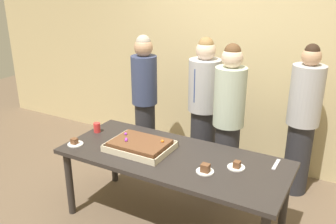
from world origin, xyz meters
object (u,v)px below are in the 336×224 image
party_table (173,163)px  plated_slice_near_right (205,169)px  person_striped_tie_right (228,120)px  person_far_right_suit (204,107)px  person_green_shirt_behind (145,99)px  sheet_cake (140,145)px  plated_slice_far_left (236,166)px  plated_slice_near_left (75,143)px  person_serving_front (303,120)px  drink_cup_nearest (97,128)px  cake_server_utensil (276,164)px

party_table → plated_slice_near_right: plated_slice_near_right is taller
party_table → person_striped_tie_right: person_striped_tie_right is taller
person_far_right_suit → person_green_shirt_behind: bearing=-67.5°
sheet_cake → plated_slice_far_left: size_ratio=3.90×
party_table → person_green_shirt_behind: person_green_shirt_behind is taller
party_table → plated_slice_near_left: bearing=-164.7°
plated_slice_near_left → plated_slice_far_left: plated_slice_far_left is taller
plated_slice_far_left → person_serving_front: bearing=73.2°
plated_slice_far_left → plated_slice_near_right: bearing=-136.2°
party_table → person_far_right_suit: 1.06m
party_table → plated_slice_far_left: size_ratio=13.84×
drink_cup_nearest → person_serving_front: size_ratio=0.06×
party_table → plated_slice_near_right: bearing=-19.1°
cake_server_utensil → person_serving_front: bearing=86.7°
plated_slice_near_right → person_striped_tie_right: person_striped_tie_right is taller
cake_server_utensil → person_green_shirt_behind: (-1.71, 0.58, 0.14)m
plated_slice_near_right → drink_cup_nearest: size_ratio=1.50×
plated_slice_near_right → cake_server_utensil: 0.64m
sheet_cake → person_striped_tie_right: bearing=53.3°
plated_slice_far_left → cake_server_utensil: plated_slice_far_left is taller
sheet_cake → person_green_shirt_behind: (-0.52, 0.90, 0.11)m
plated_slice_near_left → person_striped_tie_right: bearing=40.1°
sheet_cake → plated_slice_near_left: sheet_cake is taller
person_serving_front → person_striped_tie_right: person_striped_tie_right is taller
plated_slice_near_left → plated_slice_near_right: 1.32m
party_table → cake_server_utensil: size_ratio=10.38×
plated_slice_far_left → person_green_shirt_behind: person_green_shirt_behind is taller
plated_slice_near_left → drink_cup_nearest: (-0.01, 0.34, 0.03)m
person_striped_tie_right → person_far_right_suit: size_ratio=1.01×
cake_server_utensil → person_striped_tie_right: person_striped_tie_right is taller
cake_server_utensil → person_green_shirt_behind: person_green_shirt_behind is taller
plated_slice_near_right → person_far_right_suit: size_ratio=0.09×
drink_cup_nearest → cake_server_utensil: 1.82m
sheet_cake → cake_server_utensil: 1.23m
party_table → plated_slice_near_right: size_ratio=13.84×
plated_slice_far_left → drink_cup_nearest: bearing=179.1°
party_table → person_green_shirt_behind: bearing=134.5°
plated_slice_near_left → plated_slice_near_right: size_ratio=1.00×
cake_server_utensil → sheet_cake: bearing=-165.0°
sheet_cake → cake_server_utensil: size_ratio=2.92×
person_striped_tie_right → plated_slice_near_left: bearing=-13.2°
sheet_cake → plated_slice_far_left: (0.91, 0.10, -0.02)m
plated_slice_near_left → person_serving_front: size_ratio=0.09×
plated_slice_far_left → person_striped_tie_right: (-0.33, 0.68, 0.12)m
plated_slice_near_left → cake_server_utensil: size_ratio=0.75×
sheet_cake → person_far_right_suit: (0.18, 1.06, 0.08)m
plated_slice_near_left → cake_server_utensil: bearing=16.8°
plated_slice_far_left → person_far_right_suit: 1.22m
plated_slice_far_left → person_green_shirt_behind: bearing=150.7°
cake_server_utensil → person_far_right_suit: 1.26m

